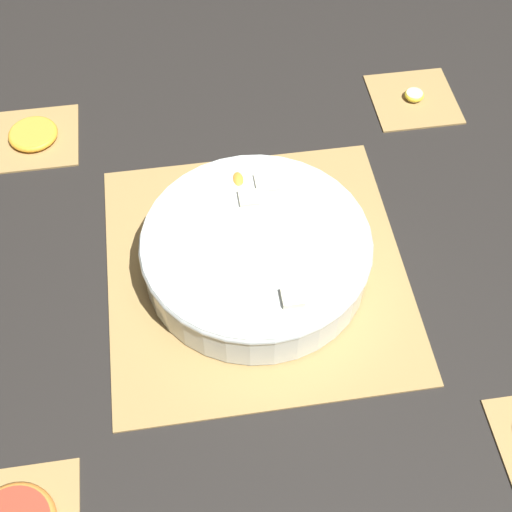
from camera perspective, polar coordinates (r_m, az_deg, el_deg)
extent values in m
plane|color=black|center=(0.96, 0.00, -1.10)|extent=(6.00, 6.00, 0.00)
cube|color=#A8844C|center=(0.95, 0.00, -1.00)|extent=(0.41, 0.39, 0.01)
cube|color=brown|center=(0.87, 1.57, -9.39)|extent=(0.01, 0.39, 0.00)
cube|color=brown|center=(0.89, 1.09, -6.82)|extent=(0.01, 0.39, 0.00)
cube|color=brown|center=(0.91, 0.63, -4.38)|extent=(0.01, 0.39, 0.00)
cube|color=brown|center=(0.94, 0.21, -2.05)|extent=(0.01, 0.39, 0.00)
cube|color=brown|center=(0.96, -0.20, 0.15)|extent=(0.01, 0.39, 0.00)
cube|color=brown|center=(0.99, -0.58, 2.23)|extent=(0.01, 0.39, 0.00)
cube|color=brown|center=(1.02, -0.95, 4.21)|extent=(0.01, 0.39, 0.00)
cube|color=brown|center=(1.05, -1.29, 6.07)|extent=(0.01, 0.39, 0.00)
cube|color=#A8844C|center=(1.21, 12.48, 12.20)|extent=(0.13, 0.13, 0.01)
cube|color=brown|center=(1.18, 12.94, 11.18)|extent=(0.00, 0.13, 0.00)
cube|color=brown|center=(1.20, 12.50, 12.27)|extent=(0.00, 0.13, 0.00)
cube|color=brown|center=(1.23, 12.06, 13.31)|extent=(0.00, 0.13, 0.00)
cube|color=brown|center=(0.85, -18.62, -18.43)|extent=(0.00, 0.13, 0.00)
cube|color=#A8844C|center=(1.16, -17.31, 9.02)|extent=(0.13, 0.13, 0.01)
cube|color=brown|center=(1.14, -17.39, 7.91)|extent=(0.00, 0.13, 0.00)
cube|color=brown|center=(1.16, -17.33, 9.08)|extent=(0.00, 0.13, 0.00)
cube|color=brown|center=(1.19, -17.28, 10.20)|extent=(0.00, 0.13, 0.00)
cylinder|color=silver|center=(0.92, 0.00, 0.23)|extent=(0.29, 0.29, 0.06)
torus|color=silver|center=(0.91, 0.00, 1.15)|extent=(0.30, 0.30, 0.01)
cylinder|color=beige|center=(0.96, -5.01, 2.76)|extent=(0.03, 0.03, 0.01)
cylinder|color=beige|center=(0.94, -6.79, 0.26)|extent=(0.03, 0.03, 0.01)
cylinder|color=beige|center=(0.92, -0.30, 2.25)|extent=(0.02, 0.02, 0.01)
cylinder|color=beige|center=(0.90, 4.13, -1.20)|extent=(0.03, 0.03, 0.01)
cylinder|color=beige|center=(0.97, -3.37, 1.78)|extent=(0.03, 0.03, 0.01)
cylinder|color=beige|center=(0.94, -5.97, 2.01)|extent=(0.03, 0.03, 0.01)
cylinder|color=beige|center=(0.87, 4.29, -4.61)|extent=(0.03, 0.03, 0.01)
cube|color=beige|center=(0.96, 5.28, 3.18)|extent=(0.03, 0.03, 0.03)
cube|color=beige|center=(0.97, 0.84, 5.38)|extent=(0.03, 0.03, 0.03)
cube|color=beige|center=(1.00, -0.57, 4.21)|extent=(0.03, 0.03, 0.03)
cube|color=beige|center=(0.95, -0.82, 4.23)|extent=(0.03, 0.03, 0.03)
cube|color=beige|center=(0.93, -2.46, 0.08)|extent=(0.03, 0.03, 0.03)
cube|color=beige|center=(0.85, 2.90, -3.65)|extent=(0.03, 0.03, 0.03)
cube|color=beige|center=(0.96, 1.43, 1.80)|extent=(0.03, 0.03, 0.03)
cube|color=beige|center=(0.92, -4.47, -1.73)|extent=(0.02, 0.02, 0.02)
cube|color=beige|center=(0.99, -4.03, 4.66)|extent=(0.03, 0.03, 0.03)
cube|color=beige|center=(0.92, 1.06, -1.16)|extent=(0.02, 0.02, 0.02)
cube|color=beige|center=(0.91, 3.52, -3.04)|extent=(0.02, 0.02, 0.02)
cube|color=beige|center=(0.90, -1.81, -3.99)|extent=(0.03, 0.03, 0.03)
cube|color=beige|center=(0.97, 4.04, 4.96)|extent=(0.02, 0.02, 0.02)
ellipsoid|color=red|center=(0.96, -0.66, 1.48)|extent=(0.03, 0.02, 0.01)
ellipsoid|color=#F9A338|center=(0.88, 1.11, -4.46)|extent=(0.03, 0.02, 0.01)
ellipsoid|color=#F9A338|center=(0.91, 6.78, -2.74)|extent=(0.04, 0.02, 0.02)
ellipsoid|color=#F9A338|center=(0.88, -5.71, -3.67)|extent=(0.03, 0.02, 0.02)
ellipsoid|color=#F9A338|center=(0.97, -1.44, 6.01)|extent=(0.03, 0.02, 0.01)
ellipsoid|color=red|center=(0.90, -3.77, -3.48)|extent=(0.03, 0.02, 0.01)
cylinder|color=#F9A338|center=(1.16, -17.41, 9.30)|extent=(0.07, 0.07, 0.01)
torus|color=#F4A82D|center=(1.16, -17.41, 9.30)|extent=(0.08, 0.08, 0.01)
cylinder|color=beige|center=(1.20, 12.54, 12.47)|extent=(0.03, 0.03, 0.01)
torus|color=yellow|center=(1.20, 12.54, 12.47)|extent=(0.03, 0.03, 0.01)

